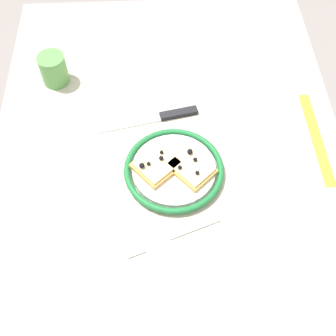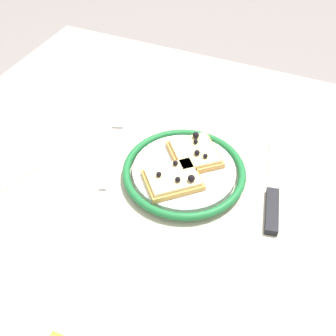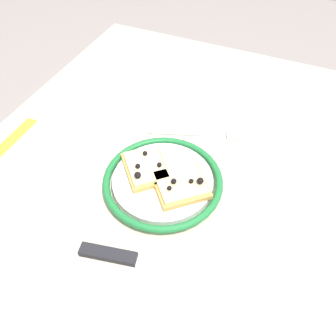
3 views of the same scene
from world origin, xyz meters
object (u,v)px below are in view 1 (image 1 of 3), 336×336
pizza_slice_near (156,165)px  napkin (242,328)px  plate (174,170)px  pizza_slice_far (191,168)px  fork (173,236)px  measuring_tape (316,138)px  dining_table (169,177)px  knife (165,116)px  cup (54,69)px

pizza_slice_near → napkin: 0.37m
plate → pizza_slice_far: size_ratio=1.87×
fork → measuring_tape: (0.23, -0.34, -0.00)m
napkin → pizza_slice_near: bearing=22.7°
napkin → dining_table: bearing=16.6°
plate → fork: plate is taller
dining_table → fork: size_ratio=5.69×
dining_table → pizza_slice_near: (-0.04, 0.03, 0.11)m
plate → knife: plate is taller
cup → plate: bearing=-135.7°
knife → fork: bearing=-179.6°
napkin → pizza_slice_far: bearing=11.7°
fork → cup: 0.51m
plate → pizza_slice_far: (-0.01, -0.04, 0.01)m
plate → napkin: bearing=-162.7°
dining_table → napkin: bearing=-163.4°
knife → fork: size_ratio=1.22×
plate → measuring_tape: bearing=-76.6°
pizza_slice_far → measuring_tape: (0.08, -0.30, -0.03)m
cup → measuring_tape: 0.65m
dining_table → knife: bearing=2.3°
measuring_tape → napkin: bearing=150.1°
dining_table → pizza_slice_near: bearing=140.7°
plate → measuring_tape: plate is taller
fork → cup: (0.44, 0.27, 0.04)m
plate → pizza_slice_far: pizza_slice_far is taller
dining_table → fork: bearing=179.2°
plate → pizza_slice_near: 0.04m
measuring_tape → napkin: (-0.41, 0.23, 0.00)m
knife → cup: size_ratio=3.08×
dining_table → fork: 0.21m
plate → fork: bearing=176.2°
pizza_slice_near → fork: pizza_slice_near is taller
dining_table → plate: size_ratio=5.14×
plate → measuring_tape: (0.08, -0.33, -0.01)m
pizza_slice_far → fork: pizza_slice_far is taller
cup → measuring_tape: size_ratio=0.30×
plate → cup: size_ratio=2.78×
pizza_slice_near → pizza_slice_far: same height
fork → napkin: bearing=-148.0°
dining_table → pizza_slice_far: (-0.05, -0.04, 0.11)m
dining_table → plate: 0.11m
dining_table → pizza_slice_far: 0.13m
fork → dining_table: bearing=-0.8°
pizza_slice_near → napkin: (-0.34, -0.14, -0.02)m
pizza_slice_far → knife: bearing=16.7°
cup → napkin: size_ratio=0.52×
pizza_slice_far → cup: (0.29, 0.32, 0.01)m
pizza_slice_near → pizza_slice_far: (-0.01, -0.07, 0.00)m
knife → measuring_tape: size_ratio=0.91×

